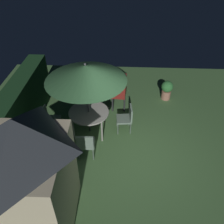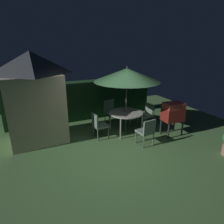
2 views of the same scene
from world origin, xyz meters
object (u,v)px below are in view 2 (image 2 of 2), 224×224
object	(u,v)px
chair_toward_hedge	(147,130)
chair_toward_house	(147,113)
patio_umbrella	(127,75)
garden_shed	(35,97)
chair_far_side	(98,124)
patio_table	(126,114)
chair_near_shed	(110,109)
bbq_grill	(173,112)

from	to	relation	value
chair_toward_hedge	chair_toward_house	distance (m)	1.63
patio_umbrella	garden_shed	bearing A→B (deg)	166.79
garden_shed	chair_far_side	world-z (taller)	garden_shed
garden_shed	patio_umbrella	bearing A→B (deg)	-13.21
patio_umbrella	chair_far_side	world-z (taller)	patio_umbrella
patio_table	chair_toward_house	xyz separation A→B (m)	(1.06, 0.16, -0.20)
chair_far_side	chair_toward_house	xyz separation A→B (m)	(2.15, 0.20, 0.00)
garden_shed	chair_far_side	distance (m)	2.23
chair_near_shed	bbq_grill	bearing A→B (deg)	-55.73
patio_umbrella	chair_near_shed	world-z (taller)	patio_umbrella
chair_far_side	chair_toward_hedge	xyz separation A→B (m)	(1.21, -1.13, 0.00)
chair_toward_house	garden_shed	bearing A→B (deg)	172.41
chair_near_shed	chair_toward_hedge	world-z (taller)	same
chair_far_side	chair_toward_house	world-z (taller)	same
chair_toward_hedge	chair_toward_house	world-z (taller)	same
patio_table	bbq_grill	distance (m)	1.66
garden_shed	chair_near_shed	world-z (taller)	garden_shed
bbq_grill	chair_toward_house	world-z (taller)	bbq_grill
patio_umbrella	chair_toward_hedge	world-z (taller)	patio_umbrella
chair_toward_house	chair_near_shed	bearing A→B (deg)	135.91
garden_shed	patio_table	size ratio (longest dim) A/B	2.38
garden_shed	chair_toward_hedge	size ratio (longest dim) A/B	3.26
chair_near_shed	garden_shed	bearing A→B (deg)	-169.33
patio_table	chair_near_shed	bearing A→B (deg)	92.80
chair_near_shed	chair_toward_hedge	size ratio (longest dim) A/B	1.00
chair_toward_hedge	chair_toward_house	size ratio (longest dim) A/B	1.00
chair_near_shed	chair_far_side	xyz separation A→B (m)	(-1.03, -1.28, 0.00)
chair_toward_hedge	chair_far_side	bearing A→B (deg)	136.89
garden_shed	patio_table	xyz separation A→B (m)	(2.96, -0.70, -0.77)
patio_table	chair_toward_hedge	distance (m)	1.19
garden_shed	bbq_grill	bearing A→B (deg)	-20.02
garden_shed	chair_toward_house	bearing A→B (deg)	-7.59
patio_table	chair_far_side	world-z (taller)	chair_far_side
patio_umbrella	chair_toward_hedge	xyz separation A→B (m)	(0.11, -1.17, -1.60)
patio_umbrella	bbq_grill	size ratio (longest dim) A/B	2.01
garden_shed	chair_near_shed	xyz separation A→B (m)	(2.90, 0.55, -0.97)
chair_toward_hedge	garden_shed	bearing A→B (deg)	148.74
chair_toward_house	chair_toward_hedge	bearing A→B (deg)	-125.27
patio_umbrella	chair_near_shed	distance (m)	2.03
chair_toward_house	patio_umbrella	bearing A→B (deg)	-171.38
chair_near_shed	chair_toward_hedge	bearing A→B (deg)	-85.86
chair_toward_house	chair_far_side	bearing A→B (deg)	-174.60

